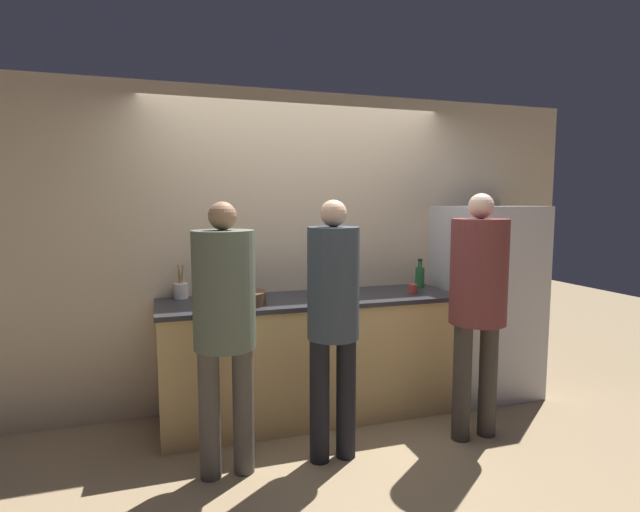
{
  "coord_description": "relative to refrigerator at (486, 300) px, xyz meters",
  "views": [
    {
      "loc": [
        -1.12,
        -3.3,
        1.7
      ],
      "look_at": [
        0.0,
        0.16,
        1.3
      ],
      "focal_mm": 28.0,
      "sensor_mm": 36.0,
      "label": 1
    }
  ],
  "objects": [
    {
      "name": "bottle_clear",
      "position": [
        -1.58,
        0.08,
        0.22
      ],
      "size": [
        0.08,
        0.08,
        0.25
      ],
      "color": "silver",
      "rests_on": "counter"
    },
    {
      "name": "fruit_bowl",
      "position": [
        -2.18,
        -0.11,
        0.17
      ],
      "size": [
        0.36,
        0.36,
        0.14
      ],
      "color": "#4C3323",
      "rests_on": "counter"
    },
    {
      "name": "bottle_green",
      "position": [
        -0.58,
        0.15,
        0.22
      ],
      "size": [
        0.08,
        0.08,
        0.25
      ],
      "color": "#236033",
      "rests_on": "counter"
    },
    {
      "name": "cup_red",
      "position": [
        -0.78,
        -0.09,
        0.16
      ],
      "size": [
        0.08,
        0.08,
        0.08
      ],
      "color": "#A33D33",
      "rests_on": "counter"
    },
    {
      "name": "person_center",
      "position": [
        -1.68,
        -0.71,
        0.18
      ],
      "size": [
        0.33,
        0.33,
        1.71
      ],
      "color": "black",
      "rests_on": "ground_plane"
    },
    {
      "name": "counter",
      "position": [
        -1.61,
        0.02,
        -0.35
      ],
      "size": [
        2.34,
        0.73,
        0.95
      ],
      "color": "tan",
      "rests_on": "ground_plane"
    },
    {
      "name": "person_right",
      "position": [
        -0.61,
        -0.73,
        0.25
      ],
      "size": [
        0.4,
        0.4,
        1.76
      ],
      "color": "#38332D",
      "rests_on": "ground_plane"
    },
    {
      "name": "ground_plane",
      "position": [
        -1.61,
        -0.38,
        -0.83
      ],
      "size": [
        14.0,
        14.0,
        0.0
      ],
      "primitive_type": "plane",
      "color": "#9E8460"
    },
    {
      "name": "utensil_crock",
      "position": [
        -2.59,
        0.27,
        0.19
      ],
      "size": [
        0.11,
        0.11,
        0.26
      ],
      "color": "silver",
      "rests_on": "counter"
    },
    {
      "name": "refrigerator",
      "position": [
        0.0,
        0.0,
        0.0
      ],
      "size": [
        0.78,
        0.72,
        1.66
      ],
      "color": "#B7B7BC",
      "rests_on": "ground_plane"
    },
    {
      "name": "wall_back",
      "position": [
        -1.61,
        0.37,
        0.47
      ],
      "size": [
        5.2,
        0.06,
        2.6
      ],
      "color": "#C6B293",
      "rests_on": "ground_plane"
    },
    {
      "name": "person_left",
      "position": [
        -2.37,
        -0.69,
        0.2
      ],
      "size": [
        0.38,
        0.38,
        1.7
      ],
      "color": "#4C4742",
      "rests_on": "ground_plane"
    }
  ]
}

